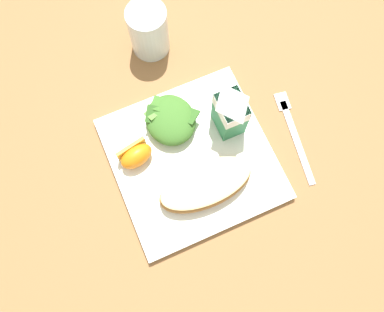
{
  "coord_description": "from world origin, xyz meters",
  "views": [
    {
      "loc": [
        0.17,
        -0.08,
        0.68
      ],
      "look_at": [
        0.0,
        0.0,
        0.03
      ],
      "focal_mm": 35.55,
      "sensor_mm": 36.0,
      "label": 1
    }
  ],
  "objects_px": {
    "metal_fork": "(293,129)",
    "green_salad_pile": "(170,120)",
    "drinking_clear_cup": "(149,31)",
    "milk_carton": "(231,111)",
    "orange_wedge_front": "(136,155)",
    "cheesy_pizza_bread": "(204,185)",
    "white_plate": "(192,159)"
  },
  "relations": [
    {
      "from": "milk_carton",
      "to": "metal_fork",
      "type": "distance_m",
      "value": 0.14
    },
    {
      "from": "orange_wedge_front",
      "to": "metal_fork",
      "type": "xyz_separation_m",
      "value": [
        0.06,
        0.29,
        -0.03
      ]
    },
    {
      "from": "orange_wedge_front",
      "to": "green_salad_pile",
      "type": "bearing_deg",
      "value": 114.59
    },
    {
      "from": "cheesy_pizza_bread",
      "to": "green_salad_pile",
      "type": "distance_m",
      "value": 0.13
    },
    {
      "from": "metal_fork",
      "to": "drinking_clear_cup",
      "type": "xyz_separation_m",
      "value": [
        -0.28,
        -0.18,
        0.05
      ]
    },
    {
      "from": "green_salad_pile",
      "to": "metal_fork",
      "type": "height_order",
      "value": "green_salad_pile"
    },
    {
      "from": "milk_carton",
      "to": "orange_wedge_front",
      "type": "bearing_deg",
      "value": -91.42
    },
    {
      "from": "metal_fork",
      "to": "green_salad_pile",
      "type": "bearing_deg",
      "value": -115.09
    },
    {
      "from": "cheesy_pizza_bread",
      "to": "green_salad_pile",
      "type": "height_order",
      "value": "green_salad_pile"
    },
    {
      "from": "green_salad_pile",
      "to": "white_plate",
      "type": "bearing_deg",
      "value": 7.25
    },
    {
      "from": "milk_carton",
      "to": "metal_fork",
      "type": "relative_size",
      "value": 0.58
    },
    {
      "from": "cheesy_pizza_bread",
      "to": "orange_wedge_front",
      "type": "distance_m",
      "value": 0.13
    },
    {
      "from": "green_salad_pile",
      "to": "orange_wedge_front",
      "type": "distance_m",
      "value": 0.09
    },
    {
      "from": "white_plate",
      "to": "green_salad_pile",
      "type": "bearing_deg",
      "value": -172.75
    },
    {
      "from": "green_salad_pile",
      "to": "orange_wedge_front",
      "type": "relative_size",
      "value": 1.54
    },
    {
      "from": "milk_carton",
      "to": "drinking_clear_cup",
      "type": "relative_size",
      "value": 1.07
    },
    {
      "from": "white_plate",
      "to": "orange_wedge_front",
      "type": "height_order",
      "value": "orange_wedge_front"
    },
    {
      "from": "cheesy_pizza_bread",
      "to": "milk_carton",
      "type": "xyz_separation_m",
      "value": [
        -0.09,
        0.09,
        0.04
      ]
    },
    {
      "from": "green_salad_pile",
      "to": "milk_carton",
      "type": "distance_m",
      "value": 0.11
    },
    {
      "from": "green_salad_pile",
      "to": "metal_fork",
      "type": "xyz_separation_m",
      "value": [
        0.1,
        0.21,
        -0.03
      ]
    },
    {
      "from": "drinking_clear_cup",
      "to": "metal_fork",
      "type": "bearing_deg",
      "value": 32.75
    },
    {
      "from": "milk_carton",
      "to": "orange_wedge_front",
      "type": "distance_m",
      "value": 0.18
    },
    {
      "from": "milk_carton",
      "to": "cheesy_pizza_bread",
      "type": "bearing_deg",
      "value": -44.04
    },
    {
      "from": "drinking_clear_cup",
      "to": "orange_wedge_front",
      "type": "bearing_deg",
      "value": -27.53
    },
    {
      "from": "milk_carton",
      "to": "drinking_clear_cup",
      "type": "bearing_deg",
      "value": -163.36
    },
    {
      "from": "white_plate",
      "to": "metal_fork",
      "type": "bearing_deg",
      "value": 83.72
    },
    {
      "from": "milk_carton",
      "to": "green_salad_pile",
      "type": "bearing_deg",
      "value": -113.5
    },
    {
      "from": "drinking_clear_cup",
      "to": "milk_carton",
      "type": "bearing_deg",
      "value": 16.64
    },
    {
      "from": "drinking_clear_cup",
      "to": "cheesy_pizza_bread",
      "type": "bearing_deg",
      "value": -4.28
    },
    {
      "from": "cheesy_pizza_bread",
      "to": "milk_carton",
      "type": "bearing_deg",
      "value": 135.96
    },
    {
      "from": "metal_fork",
      "to": "drinking_clear_cup",
      "type": "height_order",
      "value": "drinking_clear_cup"
    },
    {
      "from": "green_salad_pile",
      "to": "metal_fork",
      "type": "relative_size",
      "value": 0.54
    }
  ]
}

